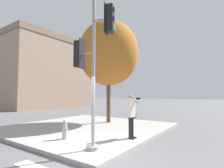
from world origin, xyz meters
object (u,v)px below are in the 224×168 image
object	(u,v)px
traffic_signal_pole	(94,55)
street_tree	(109,53)
person_photographer	(131,112)
fire_hydrant	(65,129)

from	to	relation	value
traffic_signal_pole	street_tree	size ratio (longest dim) A/B	0.76
person_photographer	street_tree	size ratio (longest dim) A/B	0.26
traffic_signal_pole	fire_hydrant	xyz separation A→B (m)	(0.37, 1.81, -2.72)
traffic_signal_pole	person_photographer	world-z (taller)	traffic_signal_pole
person_photographer	street_tree	xyz separation A→B (m)	(2.85, 3.20, 3.46)
person_photographer	street_tree	distance (m)	5.50
traffic_signal_pole	person_photographer	bearing A→B (deg)	-9.79
street_tree	traffic_signal_pole	bearing A→B (deg)	-149.37
street_tree	person_photographer	bearing A→B (deg)	-131.67
traffic_signal_pole	person_photographer	distance (m)	2.86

